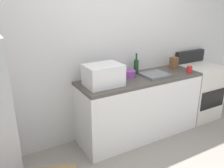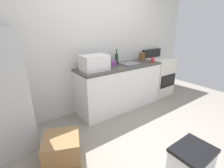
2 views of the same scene
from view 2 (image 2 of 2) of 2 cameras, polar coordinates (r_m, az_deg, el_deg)
ground_plane at (r=2.63m, az=14.50°, el=-19.20°), size 6.00×6.00×0.00m
wall_back at (r=3.26m, az=-5.22°, el=13.88°), size 5.00×0.10×2.60m
kitchen_counter at (r=3.34m, az=2.76°, el=-0.94°), size 1.80×0.60×0.90m
stove_oven at (r=4.17m, az=15.95°, el=2.78°), size 0.60×0.61×1.10m
microwave at (r=2.83m, az=-6.30°, el=7.54°), size 0.46×0.34×0.27m
sink_basin at (r=3.32m, az=6.38°, el=7.22°), size 0.36×0.32×0.03m
wine_bottle at (r=3.36m, az=1.64°, el=9.13°), size 0.07×0.07×0.30m
coffee_mug at (r=3.59m, az=14.27°, el=8.24°), size 0.08×0.08×0.10m
knife_block at (r=3.74m, az=10.52°, el=9.58°), size 0.10×0.10×0.18m
mixing_bowl at (r=3.21m, az=-0.09°, el=7.47°), size 0.19×0.19×0.09m
cardboard_box_medium at (r=2.30m, az=-17.40°, el=-20.94°), size 0.58×0.58×0.32m
storage_bin at (r=2.18m, az=26.30°, el=-23.78°), size 0.46×0.36×0.38m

